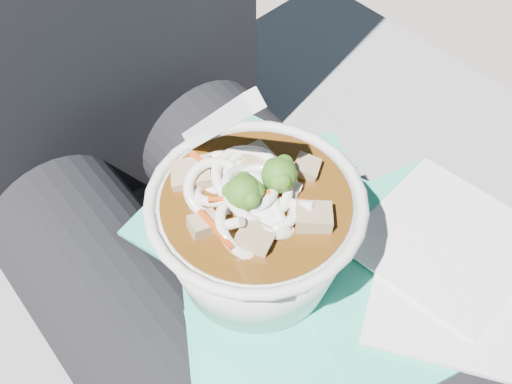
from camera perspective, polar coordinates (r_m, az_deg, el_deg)
stone_ledge at (r=1.00m, az=-5.10°, el=-13.05°), size 1.05×0.61×0.48m
lap at (r=0.66m, az=0.37°, el=-10.55°), size 0.33×0.48×0.15m
person_body at (r=0.69m, az=-4.32°, el=-4.33°), size 0.34×0.94×1.02m
plastic_bag at (r=0.59m, az=4.85°, el=-6.66°), size 0.33×0.38×0.02m
napkins at (r=0.60m, az=15.32°, el=-6.07°), size 0.20×0.20×0.01m
udon_bowl at (r=0.54m, az=-0.06°, el=-2.87°), size 0.19×0.19×0.20m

